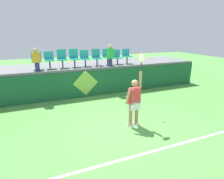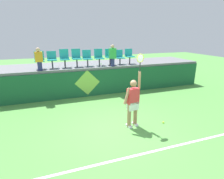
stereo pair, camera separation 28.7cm
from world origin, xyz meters
The scene contains 19 objects.
ground_plane centered at (0.00, 0.00, 0.00)m, with size 40.00×40.00×0.00m, color #519342.
court_back_wall centered at (0.00, 3.66, 0.66)m, with size 13.13×0.20×1.32m, color #195633.
spectator_platform centered at (0.00, 4.85, 1.38)m, with size 13.13×2.49×0.12m, color slate.
court_baseline_stripe centered at (0.00, -1.47, 0.00)m, with size 11.82×0.08×0.01m, color white.
tennis_player centered at (0.56, 0.00, 0.93)m, with size 0.75×0.33×2.47m.
tennis_ball centered at (1.72, -0.18, 0.03)m, with size 0.07×0.07×0.07m, color #D1E533.
water_bottle centered at (0.58, 3.79, 1.55)m, with size 0.07×0.07×0.22m, color white.
stadium_chair_0 centered at (-2.33, 4.24, 1.90)m, with size 0.44×0.42×0.84m.
stadium_chair_1 centered at (-1.77, 4.24, 1.91)m, with size 0.44×0.42×0.82m.
stadium_chair_2 centered at (-1.17, 4.24, 1.93)m, with size 0.44×0.42×0.89m.
stadium_chair_3 centered at (-0.58, 4.24, 1.94)m, with size 0.44×0.42×0.90m.
stadium_chair_4 centered at (-0.03, 4.24, 1.90)m, with size 0.44×0.42×0.83m.
stadium_chair_5 centered at (0.60, 4.24, 1.90)m, with size 0.44×0.42×0.86m.
stadium_chair_6 centered at (1.20, 4.24, 1.92)m, with size 0.44×0.42×0.85m.
stadium_chair_7 centered at (1.77, 4.24, 1.86)m, with size 0.44×0.42×0.78m.
stadium_chair_8 centered at (2.36, 4.24, 1.90)m, with size 0.44×0.42×0.81m.
spectator_0 centered at (-2.33, 3.82, 1.97)m, with size 0.34×0.20×1.03m.
spectator_1 centered at (1.20, 3.77, 2.00)m, with size 0.34×0.20×1.10m.
wall_signage_mount centered at (-0.21, 3.55, 0.00)m, with size 1.27×0.01×1.36m.
Camera 2 is at (-1.99, -5.09, 3.10)m, focal length 29.19 mm.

